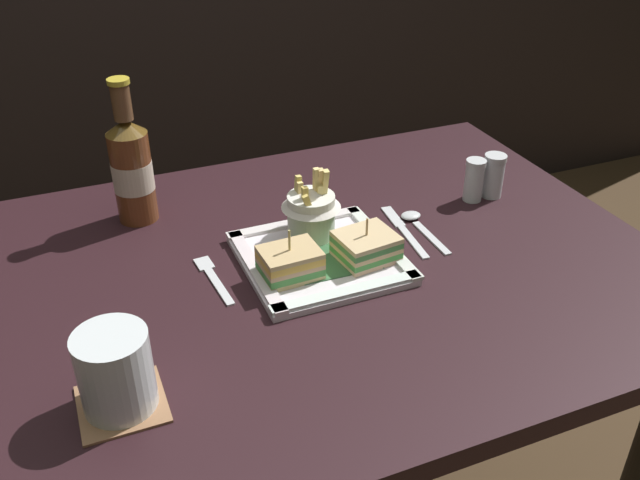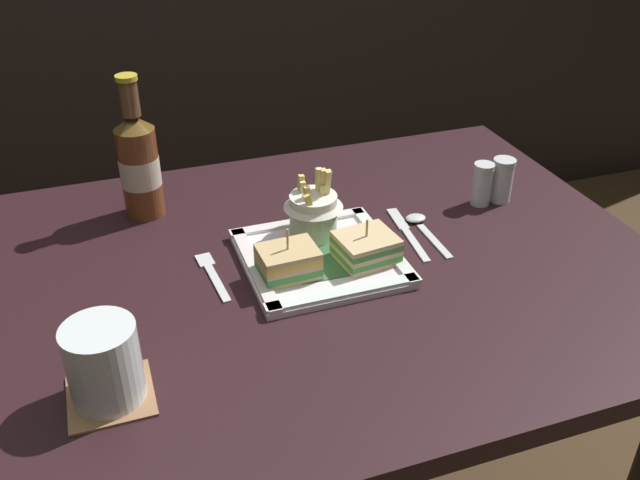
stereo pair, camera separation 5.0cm
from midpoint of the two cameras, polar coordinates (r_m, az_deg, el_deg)
dining_table at (r=1.17m, az=1.17°, el=-8.58°), size 1.06×0.81×0.78m
square_plate at (r=1.07m, az=1.41°, el=-1.50°), size 0.23×0.23×0.02m
sandwich_half_left at (r=1.02m, az=-1.23°, el=-1.82°), size 0.09×0.07×0.08m
sandwich_half_right at (r=1.06m, az=5.17°, el=-0.66°), size 0.09×0.09×0.07m
fries_cup at (r=1.10m, az=0.76°, el=2.66°), size 0.10×0.10×0.12m
beer_bottle at (r=1.20m, az=-13.51°, el=6.14°), size 0.07×0.07×0.25m
drink_coaster at (r=0.87m, az=-15.23°, el=-12.30°), size 0.10×0.10×0.00m
water_glass at (r=0.84m, az=-15.66°, el=-10.10°), size 0.09×0.09×0.10m
fork at (r=1.06m, az=-7.52°, el=-2.77°), size 0.03×0.14×0.00m
knife at (r=1.16m, az=8.35°, el=0.69°), size 0.03×0.17×0.00m
spoon at (r=1.18m, az=9.51°, el=1.25°), size 0.04×0.14×0.01m
salt_shaker at (r=1.26m, az=14.28°, el=4.27°), size 0.04×0.04×0.08m
pepper_shaker at (r=1.28m, az=15.82°, el=4.56°), size 0.04×0.04×0.08m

